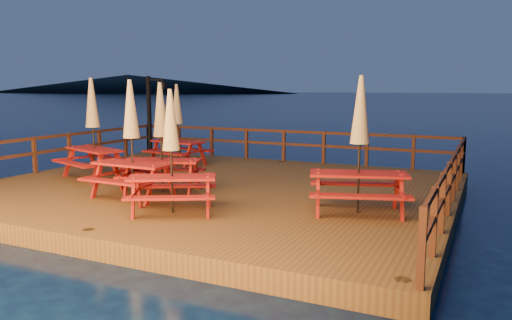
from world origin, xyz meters
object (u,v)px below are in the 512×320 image
object	(u,v)px
lamp_post	(152,107)
picnic_table_2	(93,127)
picnic_table_1	(177,123)
picnic_table_0	(161,136)

from	to	relation	value
lamp_post	picnic_table_2	xyz separation A→B (m)	(1.77, -5.10, -0.32)
picnic_table_1	picnic_table_2	world-z (taller)	picnic_table_2
picnic_table_0	picnic_table_2	distance (m)	2.98
picnic_table_0	picnic_table_2	xyz separation A→B (m)	(-2.88, 0.75, 0.07)
picnic_table_2	lamp_post	bearing A→B (deg)	128.48
lamp_post	picnic_table_0	distance (m)	7.48
picnic_table_1	picnic_table_0	bearing A→B (deg)	-50.26
lamp_post	picnic_table_2	size ratio (longest dim) A/B	1.06
lamp_post	picnic_table_2	distance (m)	5.40
picnic_table_0	picnic_table_1	size ratio (longest dim) A/B	1.01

